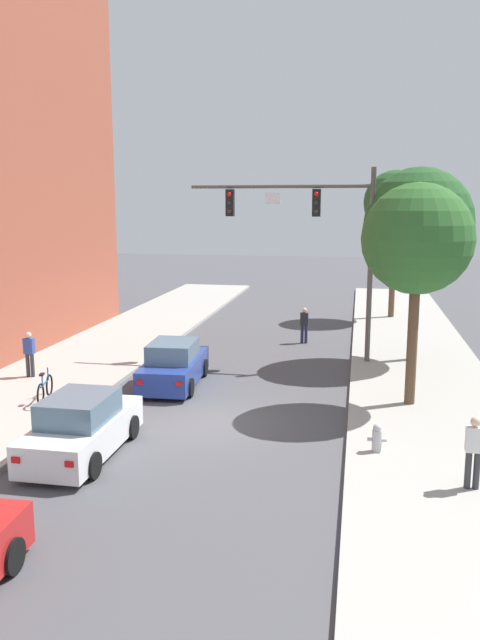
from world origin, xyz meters
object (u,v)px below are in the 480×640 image
Objects in this scene: fire_hydrant at (377,438)px; street_tree_second at (419,222)px; car_following_white at (82,428)px; street_tree_third at (396,203)px; pedestrian_crossing_road at (304,324)px; pedestrian_sidewalk_right_walker at (474,449)px; bicycle_leaning at (45,389)px; traffic_signal_mast at (318,228)px; car_lead_blue at (174,365)px; street_tree_nearest at (417,240)px; pedestrian_sidewalk_left_walker at (29,352)px.

street_tree_second reaches higher than fire_hydrant.
street_tree_third is at bearing 67.96° from car_following_white.
pedestrian_crossing_road is 0.22× the size of street_tree_second.
street_tree_third reaches higher than fire_hydrant.
bicycle_leaning is (-12.17, 4.03, -0.52)m from pedestrian_sidewalk_right_walker.
traffic_signal_mast is 0.95× the size of street_tree_third.
street_tree_third is at bearing 71.74° from traffic_signal_mast.
car_lead_blue is 10.88m from street_tree_second.
pedestrian_crossing_road reaches higher than fire_hydrant.
street_tree_nearest is (-0.89, 5.94, 4.16)m from pedestrian_sidewalk_right_walker.
pedestrian_sidewalk_left_walker is at bearing -176.00° from car_lead_blue.
street_tree_third reaches higher than street_tree_nearest.
car_lead_blue is at bearing 4.00° from pedestrian_sidewalk_left_walker.
street_tree_nearest is at bearing -7.34° from car_lead_blue.
bicycle_leaning is 0.23× the size of street_tree_second.
bicycle_leaning is (-7.23, -10.65, -0.37)m from pedestrian_crossing_road.
fire_hydrant is at bearing -37.22° from car_lead_blue.
street_tree_third is at bearing 92.17° from street_tree_second.
street_tree_nearest reaches higher than car_following_white.
car_lead_blue is at bearing -150.26° from street_tree_second.
street_tree_second is at bearing 8.82° from traffic_signal_mast.
street_tree_second reaches higher than car_following_white.
bicycle_leaning is (-3.35, -2.93, -0.18)m from car_lead_blue.
car_following_white reaches higher than bicycle_leaning.
pedestrian_sidewalk_right_walker is at bearing -18.30° from bicycle_leaning.
traffic_signal_mast reaches higher than pedestrian_crossing_road.
car_following_white is 0.54× the size of street_tree_third.
traffic_signal_mast is at bearing 42.45° from car_lead_blue.
car_lead_blue is 2.49× the size of bicycle_leaning.
street_tree_nearest is 5.88m from street_tree_second.
car_lead_blue is 2.64× the size of pedestrian_sidewalk_right_walker.
pedestrian_sidewalk_left_walker is 0.21× the size of street_tree_third.
fire_hydrant is (-1.99, 1.77, -0.56)m from pedestrian_sidewalk_right_walker.
street_tree_third reaches higher than pedestrian_sidewalk_left_walker.
street_tree_nearest reaches higher than pedestrian_crossing_road.
traffic_signal_mast is 10.83m from fire_hydrant.
pedestrian_sidewalk_right_walker is at bearing -71.38° from pedestrian_crossing_road.
traffic_signal_mast is 11.73m from pedestrian_sidewalk_left_walker.
street_tree_second reaches higher than pedestrian_sidewalk_right_walker.
fire_hydrant is (10.18, -2.26, -0.03)m from bicycle_leaning.
fire_hydrant is 0.11× the size of street_tree_nearest.
bicycle_leaning is 2.41× the size of fire_hydrant.
pedestrian_sidewalk_left_walker reaches higher than car_following_white.
bicycle_leaning is at bearing -138.77° from car_lead_blue.
street_tree_nearest is (7.94, -1.02, 4.50)m from car_lead_blue.
street_tree_second is at bearing -87.83° from street_tree_third.
street_tree_third reaches higher than bicycle_leaning.
car_following_white is at bearing -147.15° from street_tree_nearest.
bicycle_leaning is 15.00m from street_tree_second.
fire_hydrant is at bearing -99.13° from street_tree_second.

